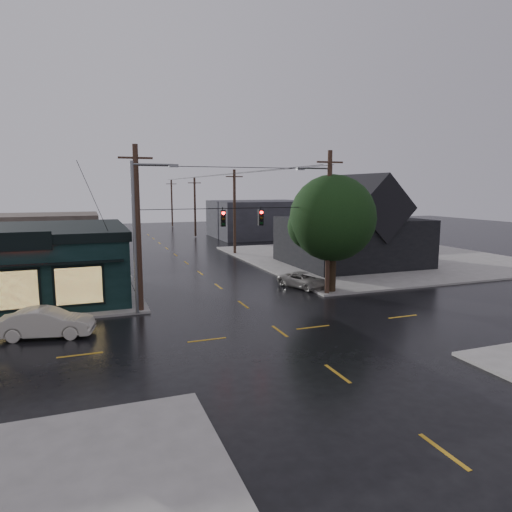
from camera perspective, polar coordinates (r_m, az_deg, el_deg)
name	(u,v)px	position (r m, az deg, el deg)	size (l,w,h in m)	color
ground_plane	(280,331)	(24.76, 2.98, -9.38)	(160.00, 160.00, 0.00)	black
sidewalk_ne	(375,257)	(51.51, 14.62, -0.16)	(28.00, 28.00, 0.15)	gray
pizza_shop	(0,263)	(35.35, -29.33, -0.79)	(16.30, 12.34, 4.90)	black
ne_building	(351,220)	(45.78, 11.84, 4.42)	(12.60, 11.60, 8.75)	black
corner_tree	(332,218)	(33.10, 9.54, 4.66)	(6.19, 6.19, 8.42)	black
utility_pole_nw	(141,312)	(29.25, -14.14, -6.81)	(2.00, 0.32, 10.15)	black
utility_pole_ne	(327,295)	(33.18, 8.84, -4.83)	(2.00, 0.32, 10.15)	black
utility_pole_far_a	(235,254)	(52.64, -2.66, 0.21)	(2.00, 0.32, 9.65)	black
utility_pole_far_b	(196,237)	(71.80, -7.57, 2.37)	(2.00, 0.32, 9.15)	black
utility_pole_far_c	(172,227)	(91.32, -10.40, 3.61)	(2.00, 0.32, 9.15)	black
span_signal_assembly	(242,217)	(29.73, -1.77, 4.84)	(13.00, 0.48, 1.23)	black
streetlight_nw	(138,315)	(28.55, -14.58, -7.21)	(5.40, 0.30, 9.15)	slate
streetlight_ne	(328,292)	(34.01, 9.00, -4.51)	(5.40, 0.30, 9.15)	slate
bg_building_west	(47,232)	(62.00, -24.67, 2.75)	(12.00, 10.00, 4.40)	#322824
bg_building_east	(259,219)	(71.45, 0.40, 4.67)	(14.00, 12.00, 5.60)	#27272C
sedan_cream	(46,323)	(25.93, -24.73, -7.59)	(1.61, 4.61, 1.52)	#B6B1A0
suv_silver	(303,280)	(35.23, 5.94, -3.03)	(1.93, 4.19, 1.16)	gray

